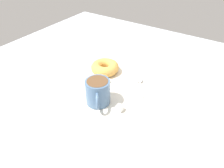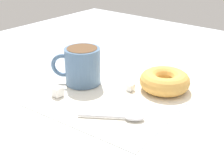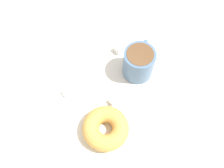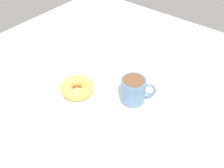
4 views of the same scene
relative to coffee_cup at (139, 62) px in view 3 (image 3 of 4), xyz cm
name	(u,v)px [view 3 (image 3 of 4)]	position (x,y,z in cm)	size (l,w,h in cm)	color
ground_plane	(115,95)	(1.76, -8.40, -5.46)	(120.00, 120.00, 2.00)	#B2BCC6
napkin	(112,88)	(0.22, -8.23, -4.31)	(28.51, 28.51, 0.30)	white
coffee_cup	(139,62)	(0.00, 0.00, 0.00)	(8.22, 9.78, 8.05)	slate
donut	(106,128)	(8.45, -15.80, -2.24)	(10.59, 10.59, 3.84)	gold
spoon	(70,85)	(-6.21, -16.55, -3.75)	(7.82, 10.86, 0.90)	silver
sugar_cube	(113,101)	(3.64, -10.43, -3.45)	(1.42, 1.42, 1.42)	white
sugar_cube_extra	(119,49)	(-7.73, -0.42, -3.21)	(1.88, 1.88, 1.88)	white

